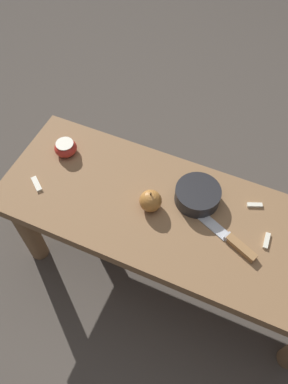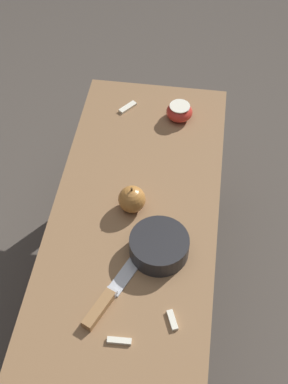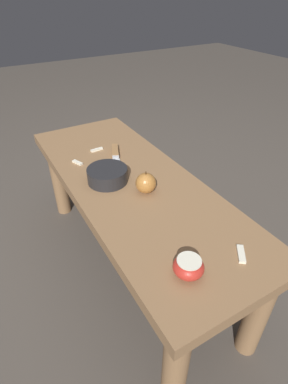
# 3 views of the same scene
# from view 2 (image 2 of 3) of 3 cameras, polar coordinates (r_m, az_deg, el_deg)

# --- Properties ---
(ground_plane) EXTENTS (8.00, 8.00, 0.00)m
(ground_plane) POSITION_cam_2_polar(r_m,az_deg,el_deg) (1.66, -1.15, -12.83)
(ground_plane) COLOR #4C443D
(wooden_bench) EXTENTS (1.12, 0.42, 0.42)m
(wooden_bench) POSITION_cam_2_polar(r_m,az_deg,el_deg) (1.36, -1.38, -6.38)
(wooden_bench) COLOR olive
(wooden_bench) RESTS_ON ground_plane
(knife) EXTENTS (0.21, 0.11, 0.02)m
(knife) POSITION_cam_2_polar(r_m,az_deg,el_deg) (1.19, -4.05, -11.39)
(knife) COLOR #B7BABF
(knife) RESTS_ON wooden_bench
(apple_whole) EXTENTS (0.07, 0.07, 0.08)m
(apple_whole) POSITION_cam_2_polar(r_m,az_deg,el_deg) (1.31, -1.30, -0.78)
(apple_whole) COLOR #B27233
(apple_whole) RESTS_ON wooden_bench
(apple_cut) EXTENTS (0.07, 0.07, 0.05)m
(apple_cut) POSITION_cam_2_polar(r_m,az_deg,el_deg) (1.55, 3.80, 8.54)
(apple_cut) COLOR red
(apple_cut) RESTS_ON wooden_bench
(apple_slice_near_knife) EXTENTS (0.02, 0.05, 0.01)m
(apple_slice_near_knife) POSITION_cam_2_polar(r_m,az_deg,el_deg) (1.16, -2.66, -15.57)
(apple_slice_near_knife) COLOR white
(apple_slice_near_knife) RESTS_ON wooden_bench
(apple_slice_center) EXTENTS (0.06, 0.05, 0.01)m
(apple_slice_center) POSITION_cam_2_polar(r_m,az_deg,el_deg) (1.59, -1.74, 9.02)
(apple_slice_center) COLOR white
(apple_slice_center) RESTS_ON wooden_bench
(apple_slice_near_bowl) EXTENTS (0.05, 0.03, 0.01)m
(apple_slice_near_bowl) POSITION_cam_2_polar(r_m,az_deg,el_deg) (1.18, 3.04, -13.48)
(apple_slice_near_bowl) COLOR white
(apple_slice_near_bowl) RESTS_ON wooden_bench
(bowl) EXTENTS (0.14, 0.14, 0.05)m
(bowl) POSITION_cam_2_polar(r_m,az_deg,el_deg) (1.24, 1.63, -5.77)
(bowl) COLOR #232326
(bowl) RESTS_ON wooden_bench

